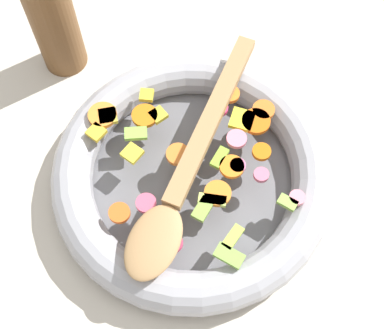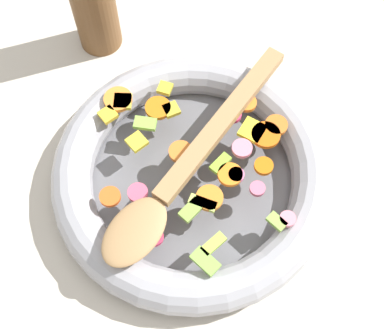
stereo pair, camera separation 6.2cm
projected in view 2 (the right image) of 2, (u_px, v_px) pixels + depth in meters
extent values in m
plane|color=beige|center=(192.00, 182.00, 0.67)|extent=(4.00, 4.00, 0.00)
cylinder|color=slate|center=(192.00, 180.00, 0.66)|extent=(0.29, 0.29, 0.01)
torus|color=#9E9EA5|center=(192.00, 174.00, 0.65)|extent=(0.34, 0.34, 0.05)
cylinder|color=orange|center=(246.00, 103.00, 0.66)|extent=(0.04, 0.04, 0.01)
cylinder|color=orange|center=(181.00, 152.00, 0.63)|extent=(0.04, 0.04, 0.01)
cylinder|color=orange|center=(230.00, 175.00, 0.62)|extent=(0.03, 0.03, 0.01)
cylinder|color=orange|center=(118.00, 99.00, 0.66)|extent=(0.05, 0.05, 0.01)
cylinder|color=orange|center=(129.00, 229.00, 0.59)|extent=(0.03, 0.03, 0.01)
cylinder|color=orange|center=(266.00, 135.00, 0.64)|extent=(0.04, 0.04, 0.01)
cylinder|color=orange|center=(158.00, 108.00, 0.66)|extent=(0.05, 0.05, 0.01)
cylinder|color=orange|center=(276.00, 125.00, 0.65)|extent=(0.03, 0.03, 0.01)
cylinder|color=orange|center=(210.00, 198.00, 0.60)|extent=(0.04, 0.04, 0.01)
cylinder|color=orange|center=(110.00, 197.00, 0.60)|extent=(0.03, 0.03, 0.01)
cylinder|color=#D4650E|center=(264.00, 166.00, 0.62)|extent=(0.03, 0.03, 0.01)
cube|color=#BDD459|center=(201.00, 203.00, 0.60)|extent=(0.03, 0.03, 0.01)
cube|color=#84AC44|center=(191.00, 210.00, 0.60)|extent=(0.03, 0.03, 0.01)
cube|color=#85B333|center=(220.00, 163.00, 0.62)|extent=(0.03, 0.03, 0.01)
cube|color=#8AC046|center=(145.00, 124.00, 0.65)|extent=(0.02, 0.03, 0.01)
cube|color=#A6CB46|center=(216.00, 243.00, 0.58)|extent=(0.02, 0.03, 0.01)
cube|color=#8AB549|center=(277.00, 222.00, 0.59)|extent=(0.03, 0.02, 0.01)
cube|color=#82B248|center=(205.00, 261.00, 0.57)|extent=(0.04, 0.03, 0.01)
cylinder|color=#D73664|center=(233.00, 115.00, 0.65)|extent=(0.03, 0.03, 0.01)
cylinder|color=#CC385B|center=(154.00, 237.00, 0.58)|extent=(0.03, 0.03, 0.01)
cylinder|color=#D96582|center=(257.00, 189.00, 0.61)|extent=(0.02, 0.02, 0.01)
cylinder|color=pink|center=(236.00, 175.00, 0.62)|extent=(0.03, 0.03, 0.01)
cylinder|color=#DD5472|center=(138.00, 193.00, 0.61)|extent=(0.02, 0.02, 0.01)
cylinder|color=pink|center=(288.00, 219.00, 0.59)|extent=(0.02, 0.02, 0.01)
cylinder|color=pink|center=(242.00, 148.00, 0.63)|extent=(0.03, 0.03, 0.01)
cube|color=gold|center=(171.00, 110.00, 0.66)|extent=(0.02, 0.02, 0.01)
cube|color=yellow|center=(137.00, 142.00, 0.64)|extent=(0.03, 0.03, 0.01)
cube|color=yellow|center=(108.00, 115.00, 0.65)|extent=(0.03, 0.03, 0.01)
cube|color=yellow|center=(252.00, 131.00, 0.64)|extent=(0.04, 0.04, 0.01)
cube|color=yellow|center=(123.00, 102.00, 0.66)|extent=(0.03, 0.03, 0.01)
cube|color=gold|center=(165.00, 88.00, 0.67)|extent=(0.02, 0.02, 0.01)
cube|color=#A87F51|center=(222.00, 122.00, 0.64)|extent=(0.18, 0.20, 0.01)
ellipsoid|color=#A87F51|center=(135.00, 231.00, 0.58)|extent=(0.10, 0.10, 0.01)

